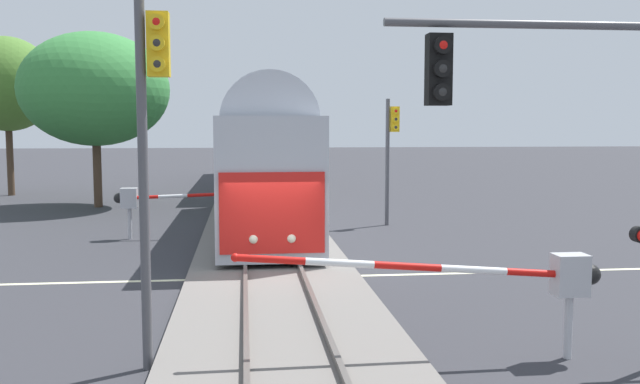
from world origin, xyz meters
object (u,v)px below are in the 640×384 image
Objects in this scene: traffic_signal_near_right at (633,103)px; oak_behind_train at (95,89)px; crossing_gate_near at (528,276)px; traffic_signal_median at (150,122)px; commuter_train at (257,148)px; pine_left_background at (7,84)px; crossing_gate_far at (147,199)px; traffic_signal_far_side at (391,141)px.

traffic_signal_near_right is 0.67× the size of oak_behind_train.
crossing_gate_near is 6.70m from traffic_signal_median.
commuter_train is at bearing 16.80° from oak_behind_train.
commuter_train is at bearing -16.13° from pine_left_background.
traffic_signal_median reaches higher than commuter_train.
crossing_gate_near is at bearing 125.53° from traffic_signal_near_right.
commuter_train reaches higher than crossing_gate_far.
pine_left_background is at bearing 121.26° from traffic_signal_near_right.
crossing_gate_far is 0.66× the size of oak_behind_train.
traffic_signal_near_right is at bearing -58.74° from pine_left_background.
commuter_train is at bearing 116.89° from traffic_signal_far_side.
crossing_gate_near is 15.97m from traffic_signal_far_side.
traffic_signal_near_right reaches higher than crossing_gate_near.
traffic_signal_near_right is at bearing -79.71° from commuter_train.
traffic_signal_far_side is 0.88× the size of traffic_signal_near_right.
commuter_train is 4.53× the size of pine_left_background.
traffic_signal_near_right is at bearing -58.55° from crossing_gate_far.
crossing_gate_near reaches higher than crossing_gate_far.
crossing_gate_far is at bearing -108.52° from commuter_train.
traffic_signal_far_side is (9.22, 2.31, 1.97)m from crossing_gate_far.
traffic_signal_median is 0.67× the size of pine_left_background.
traffic_signal_median is at bearing -81.66° from crossing_gate_far.
pine_left_background is at bearing 163.87° from commuter_train.
oak_behind_train is at bearing 110.46° from crossing_gate_far.
traffic_signal_far_side is at bearing 86.04° from crossing_gate_near.
oak_behind_train is at bearing 117.28° from traffic_signal_near_right.
commuter_train is 6.77× the size of traffic_signal_median.
traffic_signal_median is at bearing 167.62° from traffic_signal_near_right.
traffic_signal_far_side is at bearing 64.94° from traffic_signal_median.
crossing_gate_near is at bearing -63.23° from oak_behind_train.
commuter_train is 27.65m from traffic_signal_near_right.
crossing_gate_near is at bearing -2.30° from traffic_signal_median.
pine_left_background reaches higher than oak_behind_train.
traffic_signal_far_side is (1.10, 15.81, 1.93)m from crossing_gate_near.
pine_left_background reaches higher than crossing_gate_far.
crossing_gate_far is at bearing -165.96° from traffic_signal_far_side.
pine_left_background reaches higher than traffic_signal_near_right.
crossing_gate_near is 15.76m from crossing_gate_far.
oak_behind_train reaches higher than traffic_signal_far_side.
traffic_signal_far_side is at bearing 14.04° from crossing_gate_far.
traffic_signal_far_side is 15.22m from oak_behind_train.
traffic_signal_far_side is at bearing -63.11° from commuter_train.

